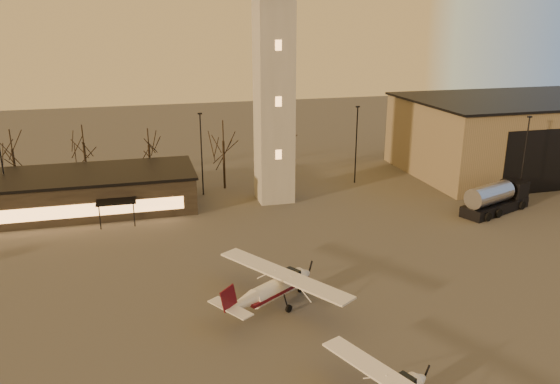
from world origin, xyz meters
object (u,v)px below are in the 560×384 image
(terminal, at_px, (80,192))
(cessna_rear, at_px, (279,289))
(fuel_truck, at_px, (495,200))
(hangar, at_px, (515,135))
(control_tower, at_px, (274,60))

(terminal, height_order, cessna_rear, terminal)
(terminal, xyz_separation_m, fuel_truck, (44.77, -12.64, -0.81))
(hangar, distance_m, fuel_truck, 20.09)
(control_tower, distance_m, fuel_truck, 29.27)
(hangar, height_order, fuel_truck, hangar)
(control_tower, height_order, cessna_rear, control_tower)
(hangar, relative_size, fuel_truck, 3.20)
(cessna_rear, xyz_separation_m, fuel_truck, (28.65, 13.68, 0.18))
(terminal, bearing_deg, fuel_truck, -15.76)
(control_tower, distance_m, cessna_rear, 29.26)
(terminal, distance_m, cessna_rear, 30.88)
(terminal, xyz_separation_m, cessna_rear, (16.12, -26.32, -0.99))
(control_tower, relative_size, terminal, 1.28)
(hangar, bearing_deg, control_tower, -173.69)
(cessna_rear, distance_m, fuel_truck, 31.75)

